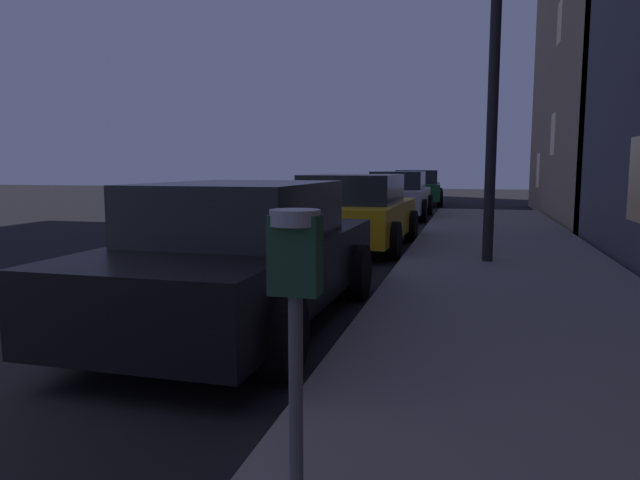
# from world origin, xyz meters

# --- Properties ---
(parking_meter) EXTENTS (0.19, 0.19, 1.28)m
(parking_meter) POSITION_xyz_m (4.41, -0.34, 1.12)
(parking_meter) COLOR #59595B
(parking_meter) RESTS_ON sidewalk
(car_black) EXTENTS (2.04, 4.47, 1.43)m
(car_black) POSITION_xyz_m (2.85, 3.00, 0.71)
(car_black) COLOR black
(car_black) RESTS_ON ground
(car_yellow_cab) EXTENTS (2.20, 4.14, 1.43)m
(car_yellow_cab) POSITION_xyz_m (2.85, 8.73, 0.71)
(car_yellow_cab) COLOR gold
(car_yellow_cab) RESTS_ON ground
(car_silver) EXTENTS (1.98, 4.21, 1.43)m
(car_silver) POSITION_xyz_m (2.85, 15.72, 0.70)
(car_silver) COLOR #B7B7BF
(car_silver) RESTS_ON ground
(car_green) EXTENTS (2.32, 4.50, 1.43)m
(car_green) POSITION_xyz_m (2.85, 22.11, 0.70)
(car_green) COLOR #19592D
(car_green) RESTS_ON ground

